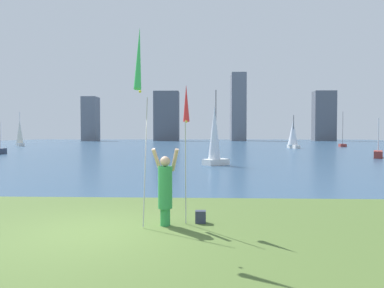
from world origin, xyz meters
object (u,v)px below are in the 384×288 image
Objects in this scene: kite_flag_left at (139,63)px; sailboat_4 at (215,138)px; sailboat_7 at (343,145)px; sailboat_6 at (378,154)px; kite_flag_right at (186,107)px; sailboat_5 at (20,134)px; bag at (201,217)px; person at (165,188)px; sailboat_2 at (0,151)px; sailboat_1 at (293,135)px.

sailboat_4 is at bearing 82.85° from kite_flag_left.
sailboat_4 is 0.90× the size of sailboat_7.
sailboat_6 is at bearing 27.84° from sailboat_4.
kite_flag_left is at bearing -133.01° from kite_flag_right.
sailboat_5 reaches higher than sailboat_4.
bag is at bearing -114.59° from sailboat_7.
person is at bearing -115.26° from sailboat_7.
bag is 0.08× the size of sailboat_6.
sailboat_4 reaches higher than bag.
kite_flag_left reaches higher than person.
sailboat_4 is at bearing 85.88° from kite_flag_right.
sailboat_2 reaches higher than bag.
kite_flag_left is (-0.48, -0.69, 2.79)m from person.
sailboat_4 is (0.76, 15.56, 1.70)m from bag.
bag is 59.56m from sailboat_5.
sailboat_5 reaches higher than sailboat_2.
sailboat_2 is 0.66× the size of sailboat_4.
sailboat_7 reaches higher than kite_flag_right.
kite_flag_right is 11.30× the size of bag.
sailboat_5 is 54.60m from sailboat_6.
bag is at bearing -123.76° from sailboat_6.
sailboat_6 is at bearing -82.88° from sailboat_1.
bag is 0.06× the size of sailboat_1.
sailboat_6 is (16.01, 23.35, -2.48)m from kite_flag_right.
sailboat_4 is 40.35m from sailboat_7.
kite_flag_left is 0.91× the size of sailboat_1.
sailboat_7 is (9.50, 5.74, -1.70)m from sailboat_1.
person is at bearing -144.78° from kite_flag_right.
sailboat_1 is at bearing 72.09° from kite_flag_left.
sailboat_6 is at bearing -6.32° from sailboat_2.
person is at bearing -107.61° from sailboat_1.
sailboat_2 reaches higher than person.
sailboat_5 is at bearing 114.29° from sailboat_2.
kite_flag_right is (0.96, 1.03, -0.87)m from kite_flag_left.
sailboat_2 is at bearing -155.03° from sailboat_1.
bag is 34.98m from sailboat_2.
sailboat_1 is at bearing -8.36° from sailboat_5.
sailboat_1 is 1.36× the size of sailboat_6.
sailboat_4 reaches higher than sailboat_1.
sailboat_6 is at bearing 55.16° from kite_flag_left.
kite_flag_left is 35.13m from sailboat_2.
kite_flag_left is 15.00× the size of bag.
person is at bearing 55.19° from kite_flag_left.
sailboat_4 is at bearing -28.23° from sailboat_2.
sailboat_2 is (-20.73, 27.81, -0.57)m from person.
sailboat_5 is at bearing 109.85° from person.
sailboat_1 is (13.48, 43.63, -0.81)m from kite_flag_right.
sailboat_1 is 45.44m from sailboat_5.
sailboat_5 is (-32.60, 34.75, 0.24)m from sailboat_4.
sailboat_1 reaches higher than kite_flag_right.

